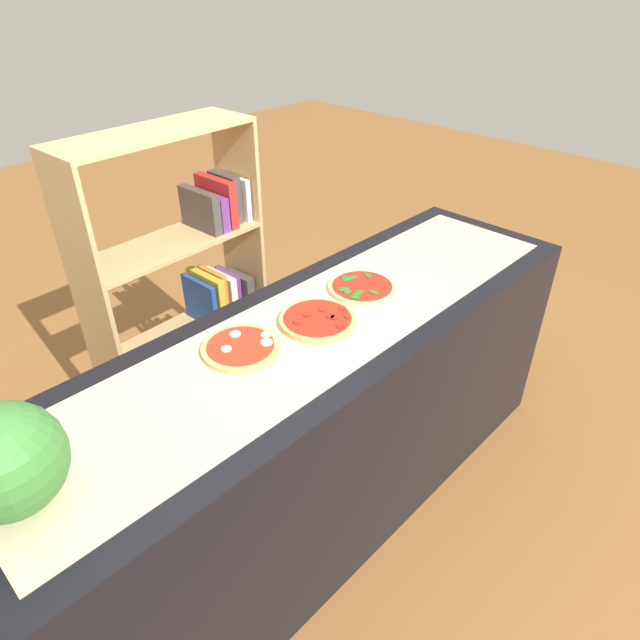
% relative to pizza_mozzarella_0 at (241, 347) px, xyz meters
% --- Properties ---
extents(ground_plane, '(12.00, 12.00, 0.00)m').
position_rel_pizza_mozzarella_0_xyz_m(ground_plane, '(0.29, -0.08, -0.97)').
color(ground_plane, brown).
extents(counter, '(2.45, 0.69, 0.96)m').
position_rel_pizza_mozzarella_0_xyz_m(counter, '(0.29, -0.08, -0.49)').
color(counter, black).
rests_on(counter, ground_plane).
extents(parchment_paper, '(2.30, 0.53, 0.00)m').
position_rel_pizza_mozzarella_0_xyz_m(parchment_paper, '(0.29, -0.08, -0.01)').
color(parchment_paper, beige).
rests_on(parchment_paper, counter).
extents(pizza_mozzarella_0, '(0.26, 0.26, 0.03)m').
position_rel_pizza_mozzarella_0_xyz_m(pizza_mozzarella_0, '(0.00, 0.00, 0.00)').
color(pizza_mozzarella_0, tan).
rests_on(pizza_mozzarella_0, parchment_paper).
extents(pizza_pepperoni_1, '(0.27, 0.27, 0.03)m').
position_rel_pizza_mozzarella_0_xyz_m(pizza_pepperoni_1, '(0.29, -0.07, 0.00)').
color(pizza_pepperoni_1, tan).
rests_on(pizza_pepperoni_1, parchment_paper).
extents(pizza_spinach_2, '(0.27, 0.27, 0.02)m').
position_rel_pizza_mozzarella_0_xyz_m(pizza_spinach_2, '(0.59, -0.03, -0.00)').
color(pizza_spinach_2, '#E5C17F').
rests_on(pizza_spinach_2, parchment_paper).
extents(watermelon, '(0.28, 0.28, 0.28)m').
position_rel_pizza_mozzarella_0_xyz_m(watermelon, '(-0.75, -0.10, 0.13)').
color(watermelon, '#387A33').
rests_on(watermelon, counter).
extents(bookshelf, '(0.87, 0.35, 1.48)m').
position_rel_pizza_mozzarella_0_xyz_m(bookshelf, '(0.38, 0.83, -0.24)').
color(bookshelf, tan).
rests_on(bookshelf, ground_plane).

